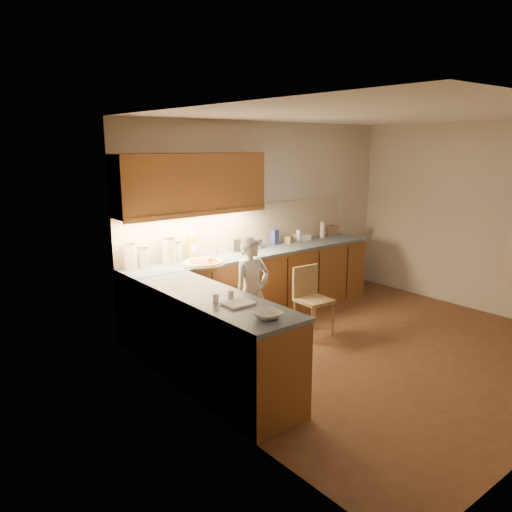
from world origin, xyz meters
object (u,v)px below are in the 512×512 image
(pizza_on_board, at_px, (204,263))
(toaster, at_px, (244,244))
(wooden_chair, at_px, (310,296))
(oil_jug, at_px, (192,247))
(child, at_px, (252,292))

(pizza_on_board, distance_m, toaster, 0.90)
(pizza_on_board, bearing_deg, wooden_chair, -32.72)
(wooden_chair, xyz_separation_m, oil_jug, (-1.03, 1.04, 0.58))
(pizza_on_board, xyz_separation_m, oil_jug, (0.06, 0.35, 0.13))
(toaster, bearing_deg, wooden_chair, -94.95)
(wooden_chair, relative_size, toaster, 2.96)
(wooden_chair, distance_m, oil_jug, 1.58)
(pizza_on_board, height_order, wooden_chair, pizza_on_board)
(wooden_chair, xyz_separation_m, toaster, (-0.24, 1.02, 0.51))
(wooden_chair, relative_size, oil_jug, 2.56)
(child, bearing_deg, oil_jug, 109.74)
(oil_jug, xyz_separation_m, toaster, (0.78, -0.03, -0.07))
(child, height_order, oil_jug, child)
(pizza_on_board, relative_size, toaster, 1.79)
(oil_jug, bearing_deg, toaster, -1.83)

